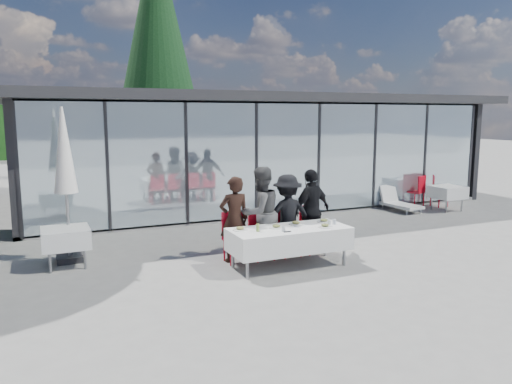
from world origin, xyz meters
The scene contains 27 objects.
ground centered at (0.00, 0.00, 0.00)m, with size 90.00×90.00×0.00m, color gray.
pavilion centered at (2.00, 8.16, 2.15)m, with size 14.80×8.80×3.44m.
treeline centered at (-2.00, 28.00, 2.20)m, with size 62.50×2.00×4.40m.
dining_table centered at (-0.14, -0.16, 0.54)m, with size 2.26×0.96×0.75m.
diner_a centered at (-0.95, 0.59, 0.84)m, with size 0.61×0.61×1.68m, color black.
diner_chair_a centered at (-0.95, 0.59, 0.54)m, with size 0.44×0.44×0.97m.
diner_b centered at (-0.39, 0.59, 0.92)m, with size 0.89×0.89×1.84m, color #4F4F4F.
diner_chair_b centered at (-0.39, 0.59, 0.54)m, with size 0.44×0.44×0.97m.
diner_c centered at (0.21, 0.59, 0.83)m, with size 1.07×1.07×1.66m, color black.
diner_chair_c centered at (0.21, 0.59, 0.54)m, with size 0.44×0.44×0.97m.
diner_d centered at (0.77, 0.59, 0.87)m, with size 1.02×1.02×1.74m, color black.
diner_chair_d centered at (0.77, 0.59, 0.54)m, with size 0.44×0.44×0.97m.
plate_a centered at (-1.05, 0.04, 0.77)m, with size 0.28×0.28×0.07m.
plate_b centered at (-0.36, -0.07, 0.77)m, with size 0.28×0.28×0.07m.
plate_c centered at (0.12, 0.05, 0.77)m, with size 0.28×0.28×0.07m.
plate_d centered at (0.74, 0.02, 0.77)m, with size 0.28×0.28×0.07m.
plate_extra centered at (0.51, -0.38, 0.77)m, with size 0.28×0.28×0.07m.
juice_bottle centered at (-0.80, -0.19, 0.82)m, with size 0.06×0.06×0.14m, color #83A846.
drinking_glasses centered at (0.36, -0.31, 0.80)m, with size 1.24×0.22×0.10m.
folded_eyeglasses centered at (-0.32, -0.45, 0.76)m, with size 0.14×0.03×0.01m, color black.
spare_table_left centered at (-3.98, 1.53, 0.55)m, with size 0.86×0.86×0.74m.
spare_table_right centered at (6.81, 2.94, 0.55)m, with size 0.86×0.86×0.74m.
spare_chair_a centered at (7.03, 3.60, 0.54)m, with size 0.62×0.62×0.97m.
spare_chair_b centered at (6.50, 3.83, 0.54)m, with size 0.57×0.57×0.97m.
market_umbrella centered at (-3.91, 1.88, 1.98)m, with size 0.50×0.50×3.00m.
lounger centered at (5.48, 3.56, 0.26)m, with size 0.71×1.38×0.72m.
conifer_tree centered at (0.50, 13.00, 5.99)m, with size 4.00×4.00×10.50m.
Camera 1 is at (-4.38, -8.26, 2.84)m, focal length 35.00 mm.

